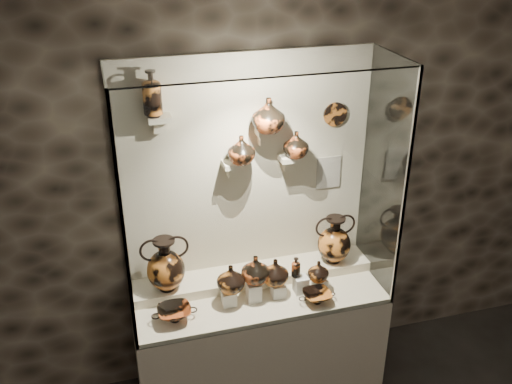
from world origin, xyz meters
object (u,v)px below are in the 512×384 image
kylix_left (174,313)px  jug_a (231,279)px  amphora_right (334,239)px  ovoid_vase_a (241,150)px  kylix_right (317,296)px  amphora_left (165,264)px  lekythos_tall (152,91)px  jug_b (255,269)px  ovoid_vase_b (268,115)px  jug_e (318,271)px  ovoid_vase_c (296,144)px  lekythos_small (296,266)px  jug_c (275,272)px

kylix_left → jug_a: bearing=-1.1°
amphora_right → ovoid_vase_a: (-0.66, 0.05, 0.73)m
jug_a → ovoid_vase_a: bearing=55.7°
kylix_right → amphora_left: bearing=176.1°
amphora_right → lekythos_tall: size_ratio=1.15×
amphora_left → jug_b: bearing=-10.7°
ovoid_vase_b → jug_a: bearing=-145.3°
ovoid_vase_b → jug_e: bearing=-43.2°
kylix_left → ovoid_vase_c: size_ratio=1.58×
kylix_left → lekythos_tall: bearing=78.3°
lekythos_small → ovoid_vase_c: bearing=56.8°
jug_e → ovoid_vase_b: (-0.28, 0.25, 1.04)m
jug_a → lekythos_small: jug_a is taller
ovoid_vase_c → ovoid_vase_a: bearing=163.4°
jug_c → lekythos_small: 0.15m
amphora_left → jug_a: 0.44m
ovoid_vase_a → ovoid_vase_c: ovoid_vase_a is taller
jug_c → ovoid_vase_c: size_ratio=1.07×
jug_c → lekythos_small: bearing=18.8°
ovoid_vase_b → ovoid_vase_c: ovoid_vase_b is taller
kylix_left → lekythos_tall: (0.00, 0.34, 1.34)m
amphora_left → jug_e: (0.99, -0.20, -0.10)m
kylix_left → kylix_right: 0.93m
jug_c → jug_e: 0.30m
jug_c → ovoid_vase_c: 0.85m
lekythos_tall → amphora_left: bearing=-73.8°
ovoid_vase_a → ovoid_vase_c: size_ratio=1.06×
kylix_right → ovoid_vase_a: size_ratio=1.30×
jug_a → jug_c: jug_a is taller
kylix_right → lekythos_tall: (-0.93, 0.42, 1.34)m
amphora_left → jug_e: bearing=-5.1°
kylix_right → ovoid_vase_a: bearing=151.2°
jug_e → lekythos_small: size_ratio=0.91×
amphora_left → jug_e: amphora_left is taller
jug_c → jug_e: jug_c is taller
amphora_right → lekythos_small: amphora_right is taller
amphora_left → lekythos_tall: lekythos_tall is taller
jug_e → ovoid_vase_a: (-0.46, 0.27, 0.83)m
jug_a → lekythos_tall: size_ratio=0.63×
amphora_left → ovoid_vase_c: 1.15m
lekythos_small → jug_c: bearing=161.0°
lekythos_tall → ovoid_vase_c: 0.98m
amphora_left → ovoid_vase_c: ovoid_vase_c is taller
jug_c → ovoid_vase_a: 0.85m
lekythos_small → kylix_right: bearing=-76.1°
kylix_right → lekythos_small: bearing=138.1°
lekythos_small → amphora_left: bearing=149.4°
amphora_right → lekythos_small: size_ratio=2.14×
kylix_right → lekythos_tall: lekythos_tall is taller
jug_b → jug_c: 0.14m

